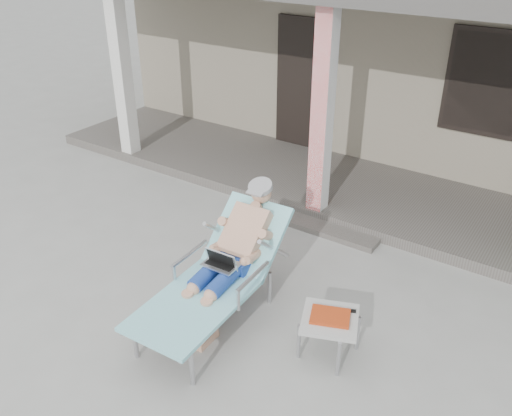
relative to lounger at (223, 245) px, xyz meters
The scene contains 6 objects.
ground 0.83m from the lounger, 140.25° to the left, with size 60.00×60.00×0.00m, color #9E9E99.
house 6.69m from the lounger, 91.39° to the left, with size 10.40×5.40×3.30m.
porch_deck 3.22m from the lounger, 92.96° to the left, with size 10.00×2.00×0.15m, color #605B56.
porch_step 2.13m from the lounger, 94.67° to the left, with size 2.00×0.30×0.07m, color #605B56.
lounger is the anchor object (origin of this frame).
side_table 1.24m from the lounger, ahead, with size 0.65×0.65×0.45m.
Camera 1 is at (2.91, -3.64, 3.64)m, focal length 38.00 mm.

